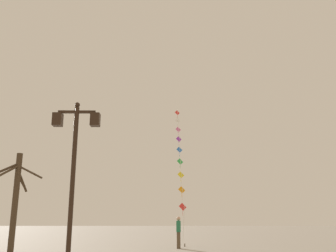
{
  "coord_description": "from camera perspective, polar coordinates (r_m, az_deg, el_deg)",
  "views": [
    {
      "loc": [
        0.07,
        -1.59,
        1.53
      ],
      "look_at": [
        0.32,
        19.29,
        6.83
      ],
      "focal_mm": 39.64,
      "sensor_mm": 36.0,
      "label": 1
    }
  ],
  "objects": [
    {
      "name": "ground_plane",
      "position": [
        21.64,
        -0.91,
        -18.29
      ],
      "size": [
        160.0,
        160.0,
        0.0
      ],
      "primitive_type": "plane",
      "color": "gray"
    },
    {
      "name": "twin_lantern_lamp_post",
      "position": [
        11.55,
        -14.2,
        -3.92
      ],
      "size": [
        1.44,
        0.28,
        5.09
      ],
      "color": "black",
      "rests_on": "ground_plane"
    },
    {
      "name": "kite_train",
      "position": [
        30.87,
        1.8,
        -4.49
      ],
      "size": [
        0.62,
        13.93,
        12.52
      ],
      "color": "brown",
      "rests_on": "ground_plane"
    },
    {
      "name": "kite_flyer",
      "position": [
        21.39,
        1.63,
        -15.91
      ],
      "size": [
        0.26,
        0.61,
        1.71
      ],
      "rotation": [
        0.0,
        0.0,
        1.52
      ],
      "color": "brown",
      "rests_on": "ground_plane"
    },
    {
      "name": "bare_tree",
      "position": [
        19.16,
        -22.42,
        -10.16
      ],
      "size": [
        2.13,
        2.2,
        4.66
      ],
      "color": "#423323",
      "rests_on": "ground_plane"
    }
  ]
}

